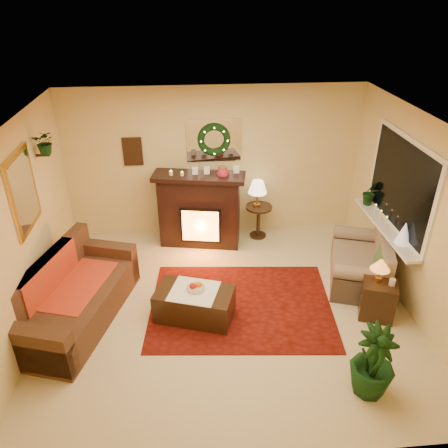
{
  "coord_description": "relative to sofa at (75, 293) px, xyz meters",
  "views": [
    {
      "loc": [
        -0.46,
        -4.77,
        3.99
      ],
      "look_at": [
        0.0,
        0.35,
        1.15
      ],
      "focal_mm": 35.0,
      "sensor_mm": 36.0,
      "label": 1
    }
  ],
  "objects": [
    {
      "name": "floor",
      "position": [
        2.0,
        0.05,
        -0.43
      ],
      "size": [
        5.0,
        5.0,
        0.0
      ],
      "primitive_type": "plane",
      "color": "beige",
      "rests_on": "ground"
    },
    {
      "name": "ceiling",
      "position": [
        2.0,
        0.05,
        2.17
      ],
      "size": [
        5.0,
        5.0,
        0.0
      ],
      "primitive_type": "plane",
      "color": "white",
      "rests_on": "ground"
    },
    {
      "name": "wall_back",
      "position": [
        2.0,
        2.3,
        0.87
      ],
      "size": [
        5.0,
        5.0,
        0.0
      ],
      "primitive_type": "plane",
      "color": "#EFD88C",
      "rests_on": "ground"
    },
    {
      "name": "wall_front",
      "position": [
        2.0,
        -2.2,
        0.87
      ],
      "size": [
        5.0,
        5.0,
        0.0
      ],
      "primitive_type": "plane",
      "color": "#EFD88C",
      "rests_on": "ground"
    },
    {
      "name": "wall_left",
      "position": [
        -0.5,
        0.05,
        0.87
      ],
      "size": [
        4.5,
        4.5,
        0.0
      ],
      "primitive_type": "plane",
      "color": "#EFD88C",
      "rests_on": "ground"
    },
    {
      "name": "wall_right",
      "position": [
        4.5,
        0.05,
        0.87
      ],
      "size": [
        4.5,
        4.5,
        0.0
      ],
      "primitive_type": "plane",
      "color": "#EFD88C",
      "rests_on": "ground"
    },
    {
      "name": "area_rug",
      "position": [
        2.21,
        0.07,
        -0.42
      ],
      "size": [
        2.68,
        2.1,
        0.01
      ],
      "primitive_type": "cube",
      "rotation": [
        0.0,
        0.0,
        -0.09
      ],
      "color": "maroon",
      "rests_on": "floor"
    },
    {
      "name": "sofa",
      "position": [
        0.0,
        0.0,
        0.0
      ],
      "size": [
        1.47,
        2.24,
        0.89
      ],
      "primitive_type": "cube",
      "rotation": [
        0.0,
        0.0,
        -0.3
      ],
      "color": "brown",
      "rests_on": "floor"
    },
    {
      "name": "red_throw",
      "position": [
        -0.04,
        0.16,
        0.03
      ],
      "size": [
        0.74,
        1.2,
        0.02
      ],
      "primitive_type": "cube",
      "color": "#BA0906",
      "rests_on": "sofa"
    },
    {
      "name": "fireplace",
      "position": [
        1.71,
        1.84,
        0.12
      ],
      "size": [
        1.39,
        0.65,
        1.22
      ],
      "primitive_type": "cube",
      "rotation": [
        0.0,
        0.0,
        -0.18
      ],
      "color": "black",
      "rests_on": "floor"
    },
    {
      "name": "poinsettia",
      "position": [
        2.1,
        1.78,
        0.87
      ],
      "size": [
        0.2,
        0.2,
        0.2
      ],
      "primitive_type": "sphere",
      "color": "#A91C2F",
      "rests_on": "fireplace"
    },
    {
      "name": "mantel_candle_a",
      "position": [
        1.27,
        1.84,
        0.83
      ],
      "size": [
        0.06,
        0.06,
        0.19
      ],
      "primitive_type": "cylinder",
      "color": "white",
      "rests_on": "fireplace"
    },
    {
      "name": "mantel_candle_b",
      "position": [
        1.45,
        1.8,
        0.83
      ],
      "size": [
        0.06,
        0.06,
        0.17
      ],
      "primitive_type": "cylinder",
      "color": "beige",
      "rests_on": "fireplace"
    },
    {
      "name": "mantel_mirror",
      "position": [
        2.0,
        2.28,
        1.27
      ],
      "size": [
        0.92,
        0.02,
        0.72
      ],
      "primitive_type": "cube",
      "color": "white",
      "rests_on": "wall_back"
    },
    {
      "name": "wreath",
      "position": [
        2.0,
        2.24,
        1.29
      ],
      "size": [
        0.55,
        0.11,
        0.55
      ],
      "primitive_type": "torus",
      "rotation": [
        1.57,
        0.0,
        0.0
      ],
      "color": "#194719",
      "rests_on": "wall_back"
    },
    {
      "name": "wall_art",
      "position": [
        0.65,
        2.28,
        1.12
      ],
      "size": [
        0.32,
        0.03,
        0.48
      ],
      "primitive_type": "cube",
      "color": "#381E11",
      "rests_on": "wall_back"
    },
    {
      "name": "gold_mirror",
      "position": [
        -0.48,
        0.35,
        1.32
      ],
      "size": [
        0.03,
        0.84,
        1.0
      ],
      "primitive_type": "cube",
      "color": "gold",
      "rests_on": "wall_left"
    },
    {
      "name": "hanging_plant",
      "position": [
        -0.34,
        1.1,
        1.54
      ],
      "size": [
        0.33,
        0.28,
        0.36
      ],
      "primitive_type": "imported",
      "color": "#194719",
      "rests_on": "wall_left"
    },
    {
      "name": "loveseat",
      "position": [
        4.06,
        0.55,
        -0.01
      ],
      "size": [
        1.16,
        1.53,
        0.78
      ],
      "primitive_type": "cube",
      "rotation": [
        0.0,
        0.0,
        -0.31
      ],
      "color": "#A7988E",
      "rests_on": "floor"
    },
    {
      "name": "window_frame",
      "position": [
        4.48,
        0.6,
        1.12
      ],
      "size": [
        0.03,
        1.86,
        1.36
      ],
      "primitive_type": "cube",
      "color": "white",
      "rests_on": "wall_right"
    },
    {
      "name": "window_glass",
      "position": [
        4.47,
        0.6,
        1.12
      ],
      "size": [
        0.02,
        1.7,
        1.22
      ],
      "primitive_type": "cube",
      "color": "black",
      "rests_on": "wall_right"
    },
    {
      "name": "window_sill",
      "position": [
        4.38,
        0.6,
        0.44
      ],
      "size": [
        0.22,
        1.86,
        0.04
      ],
      "primitive_type": "cube",
      "color": "white",
      "rests_on": "wall_right"
    },
    {
      "name": "mini_tree",
      "position": [
        4.41,
        0.12,
        0.61
      ],
      "size": [
        0.22,
        0.22,
        0.33
      ],
      "primitive_type": "cone",
      "color": "silver",
      "rests_on": "window_sill"
    },
    {
      "name": "sill_plant",
      "position": [
        4.4,
        1.31,
        0.66
      ],
      "size": [
        0.3,
        0.24,
        0.55
      ],
      "primitive_type": "imported",
      "color": "#103513",
      "rests_on": "window_sill"
    },
    {
      "name": "side_table_round",
      "position": [
        2.75,
        1.97,
        -0.1
      ],
      "size": [
        0.48,
        0.48,
        0.6
      ],
      "primitive_type": "cylinder",
      "rotation": [
        0.0,
        0.0,
        0.04
      ],
      "color": "#532716",
      "rests_on": "floor"
    },
    {
      "name": "lamp_cream",
      "position": [
        2.71,
        1.97,
        0.45
      ],
      "size": [
        0.32,
        0.32,
        0.49
      ],
      "primitive_type": "cone",
      "color": "#FFD4A9",
      "rests_on": "side_table_round"
    },
    {
      "name": "end_table_square",
      "position": [
        4.02,
        -0.26,
        -0.16
      ],
      "size": [
        0.57,
        0.57,
        0.54
      ],
      "primitive_type": "cube",
      "rotation": [
        0.0,
        0.0,
        -0.36
      ],
      "color": "#341B15",
      "rests_on": "floor"
    },
    {
      "name": "lamp_tiffany",
      "position": [
        3.98,
        -0.24,
        0.32
      ],
      "size": [
        0.25,
        0.25,
        0.37
      ],
      "primitive_type": "cone",
      "color": "#FF8C3B",
      "rests_on": "end_table_square"
    },
    {
      "name": "coffee_table",
      "position": [
        1.55,
        -0.1,
        -0.22
      ],
      "size": [
        1.14,
        0.85,
        0.43
      ],
      "primitive_type": "cube",
      "rotation": [
        0.0,
        0.0,
        -0.32
      ],
      "color": "black",
      "rests_on": "floor"
    },
    {
      "name": "fruit_bowl",
      "position": [
        1.58,
        -0.07,
        0.02
      ],
      "size": [
        0.24,
        0.24,
        0.06
      ],
      "primitive_type": "cylinder",
      "color": "beige",
      "rests_on": "coffee_table"
    },
    {
      "name": "floor_palm",
      "position": [
        3.44,
        -1.5,
        0.02
      ],
      "size": [
        1.85,
        1.85,
        2.58
      ],
      "primitive_type": "imported",
      "rotation": [
        0.0,
        0.0,
        0.35
      ],
      "color": "#1F6320",
      "rests_on": "floor"
    }
  ]
}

